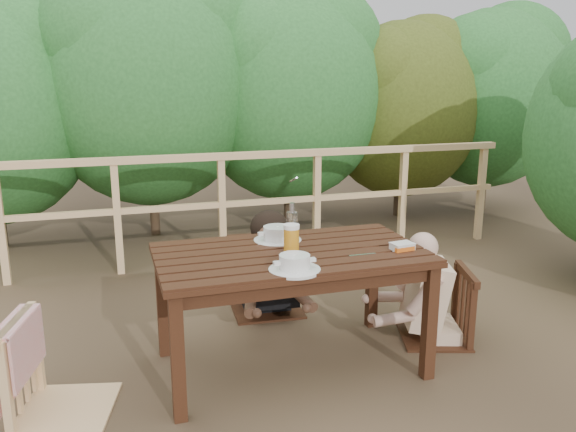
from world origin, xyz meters
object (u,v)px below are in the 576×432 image
object	(u,v)px
soup_far	(278,234)
bottle	(292,226)
soup_near	(295,263)
beer_glass	(291,240)
chair_left	(59,324)
butter_tub	(402,247)
chair_right	(437,274)
chair_far	(266,245)
diner_right	(443,252)
woman	(265,231)
table	(291,311)
bread_roll	(299,257)

from	to	relation	value
soup_far	bottle	size ratio (longest dim) A/B	1.06
soup_near	beer_glass	size ratio (longest dim) A/B	1.54
chair_left	butter_tub	bearing A→B (deg)	-78.28
chair_right	butter_tub	xyz separation A→B (m)	(-0.39, -0.24, 0.28)
chair_far	diner_right	distance (m)	1.23
soup_near	woman	bearing A→B (deg)	82.05
table	soup_near	world-z (taller)	soup_near
table	chair_left	world-z (taller)	chair_left
chair_right	bread_roll	bearing A→B (deg)	-57.47
table	chair_far	size ratio (longest dim) A/B	1.52
woman	soup_far	size ratio (longest dim) A/B	4.09
chair_left	soup_near	bearing A→B (deg)	-85.89
diner_right	beer_glass	distance (m)	1.06
chair_far	bread_roll	bearing A→B (deg)	-91.71
woman	diner_right	world-z (taller)	woman
table	soup_near	size ratio (longest dim) A/B	5.58
chair_far	chair_right	bearing A→B (deg)	-36.42
table	chair_far	xyz separation A→B (m)	(0.09, 0.85, 0.15)
diner_right	bread_roll	xyz separation A→B (m)	(-1.05, -0.26, 0.15)
chair_left	soup_near	xyz separation A→B (m)	(1.16, -0.19, 0.26)
chair_right	chair_left	bearing A→B (deg)	-67.08
diner_right	chair_left	bearing A→B (deg)	112.86
chair_right	beer_glass	bearing A→B (deg)	-66.23
table	diner_right	world-z (taller)	diner_right
soup_far	beer_glass	size ratio (longest dim) A/B	1.65
bottle	butter_tub	distance (m)	0.64
chair_right	bottle	world-z (taller)	bottle
diner_right	beer_glass	xyz separation A→B (m)	(-1.04, -0.10, 0.20)
beer_glass	bottle	distance (m)	0.12
woman	butter_tub	bearing A→B (deg)	120.67
butter_tub	diner_right	bearing A→B (deg)	22.15
soup_near	bottle	distance (m)	0.41
diner_right	butter_tub	size ratio (longest dim) A/B	9.19
chair_left	diner_right	size ratio (longest dim) A/B	0.82
diner_right	bread_roll	distance (m)	1.09
chair_left	chair_far	size ratio (longest dim) A/B	0.97
butter_tub	woman	bearing A→B (deg)	109.51
chair_far	beer_glass	bearing A→B (deg)	-92.08
table	chair_far	bearing A→B (deg)	84.13
table	bottle	size ratio (longest dim) A/B	5.51
table	beer_glass	bearing A→B (deg)	-99.30
chair_far	bread_roll	size ratio (longest dim) A/B	8.45
diner_right	soup_near	xyz separation A→B (m)	(-1.11, -0.37, 0.16)
butter_tub	chair_left	bearing A→B (deg)	170.94
diner_right	soup_far	bearing A→B (deg)	99.06
woman	soup_far	distance (m)	0.65
diner_right	bottle	world-z (taller)	diner_right
table	beer_glass	world-z (taller)	beer_glass
chair_left	butter_tub	distance (m)	1.87
chair_far	beer_glass	size ratio (longest dim) A/B	5.64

